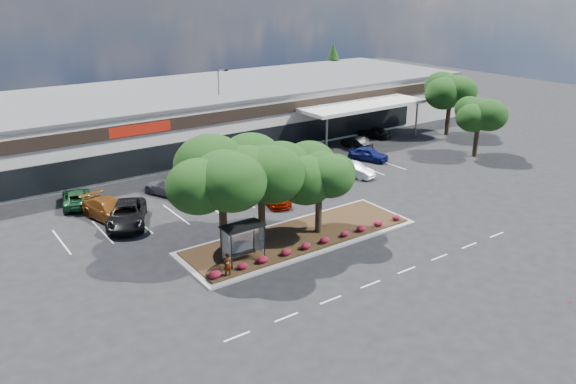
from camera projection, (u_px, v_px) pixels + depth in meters
ground at (356, 251)px, 39.28m from camera, size 160.00×160.00×0.00m
retail_store at (160, 119)px, 64.20m from camera, size 80.40×25.20×6.25m
landscape_island at (300, 237)px, 41.22m from camera, size 18.00×6.00×0.26m
lane_markings at (272, 206)px, 47.19m from camera, size 33.12×20.06×0.01m
shrub_row at (317, 242)px, 39.47m from camera, size 17.00×0.80×0.50m
bus_shelter at (242, 232)px, 36.68m from camera, size 2.75×1.55×2.59m
island_tree_west at (222, 200)px, 36.94m from camera, size 7.20×7.20×7.89m
island_tree_mid at (261, 190)px, 39.47m from camera, size 6.60×6.60×7.32m
island_tree_east at (319, 191)px, 40.62m from camera, size 5.80×5.80×6.50m
tree_east_near at (478, 127)px, 59.88m from camera, size 5.60×5.60×6.51m
tree_east_far at (449, 104)px, 68.52m from camera, size 6.40×6.40×7.62m
conifer_north_east at (333, 72)px, 89.83m from camera, size 3.96×3.96×9.00m
person_waiting at (227, 264)px, 35.17m from camera, size 0.57×0.39×1.55m
light_pole at (221, 115)px, 61.92m from camera, size 1.43×0.67×9.07m
survey_stake at (569, 306)px, 31.38m from camera, size 0.07×0.14×0.99m
car_0 at (127, 214)px, 43.38m from camera, size 5.03×6.67×1.68m
car_1 at (110, 210)px, 44.27m from camera, size 3.63×6.13×1.67m
car_3 at (273, 195)px, 47.83m from camera, size 2.79×5.04×1.38m
car_4 at (251, 181)px, 50.88m from camera, size 2.90×4.81×1.53m
car_5 at (317, 175)px, 52.40m from camera, size 3.47×5.11×1.60m
car_6 at (328, 162)px, 56.33m from camera, size 3.23×5.92×1.57m
car_7 at (354, 170)px, 54.40m from camera, size 2.50×4.45×1.39m
car_8 at (369, 154)px, 59.34m from camera, size 3.14×4.56×1.44m
car_9 at (76, 198)px, 47.21m from camera, size 3.36×5.20×1.33m
car_10 at (171, 187)px, 49.50m from camera, size 4.06×5.80×1.56m
car_11 at (194, 175)px, 52.46m from camera, size 3.75×6.23×1.62m
car_12 at (226, 166)px, 55.27m from camera, size 3.07×5.20×1.41m
car_13 at (260, 164)px, 55.91m from camera, size 3.08×4.78×1.51m
car_14 at (264, 154)px, 59.09m from camera, size 2.20×4.88×1.63m
car_16 at (357, 143)px, 63.66m from camera, size 1.75×4.31×1.39m
car_17 at (374, 132)px, 68.24m from camera, size 3.05×4.28×1.35m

